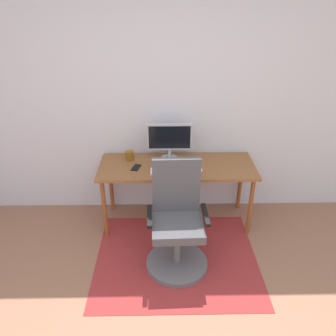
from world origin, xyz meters
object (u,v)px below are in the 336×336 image
object	(u,v)px
office_chair	(177,228)
cell_phone	(136,167)
keyboard	(172,171)
computer_mouse	(200,170)
desk	(177,171)
monitor	(170,139)
coffee_cup	(130,156)

from	to	relation	value
office_chair	cell_phone	bearing A→B (deg)	121.48
keyboard	computer_mouse	xyz separation A→B (m)	(0.28, 0.01, 0.01)
desk	office_chair	distance (m)	0.70
monitor	computer_mouse	world-z (taller)	monitor
cell_phone	computer_mouse	bearing A→B (deg)	8.14
coffee_cup	cell_phone	world-z (taller)	coffee_cup
computer_mouse	cell_phone	world-z (taller)	computer_mouse
desk	monitor	distance (m)	0.35
monitor	coffee_cup	size ratio (longest dim) A/B	4.87
coffee_cup	keyboard	bearing A→B (deg)	-33.05
monitor	office_chair	bearing A→B (deg)	-86.49
coffee_cup	cell_phone	distance (m)	0.21
keyboard	monitor	bearing A→B (deg)	93.36
desk	coffee_cup	bearing A→B (deg)	164.17
desk	computer_mouse	bearing A→B (deg)	-31.82
desk	computer_mouse	size ratio (longest dim) A/B	15.54
keyboard	desk	bearing A→B (deg)	69.05
keyboard	computer_mouse	bearing A→B (deg)	2.32
coffee_cup	office_chair	xyz separation A→B (m)	(0.48, -0.80, -0.36)
monitor	office_chair	size ratio (longest dim) A/B	0.46
desk	keyboard	distance (m)	0.18
office_chair	keyboard	bearing A→B (deg)	91.75
coffee_cup	office_chair	world-z (taller)	office_chair
desk	monitor	xyz separation A→B (m)	(-0.07, 0.17, 0.30)
monitor	keyboard	bearing A→B (deg)	-86.64
monitor	keyboard	size ratio (longest dim) A/B	1.11
keyboard	office_chair	bearing A→B (deg)	-86.39
monitor	coffee_cup	xyz separation A→B (m)	(-0.43, -0.02, -0.18)
desk	office_chair	xyz separation A→B (m)	(-0.02, -0.65, -0.24)
coffee_cup	office_chair	bearing A→B (deg)	-59.03
keyboard	computer_mouse	world-z (taller)	computer_mouse
monitor	computer_mouse	size ratio (longest dim) A/B	4.57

